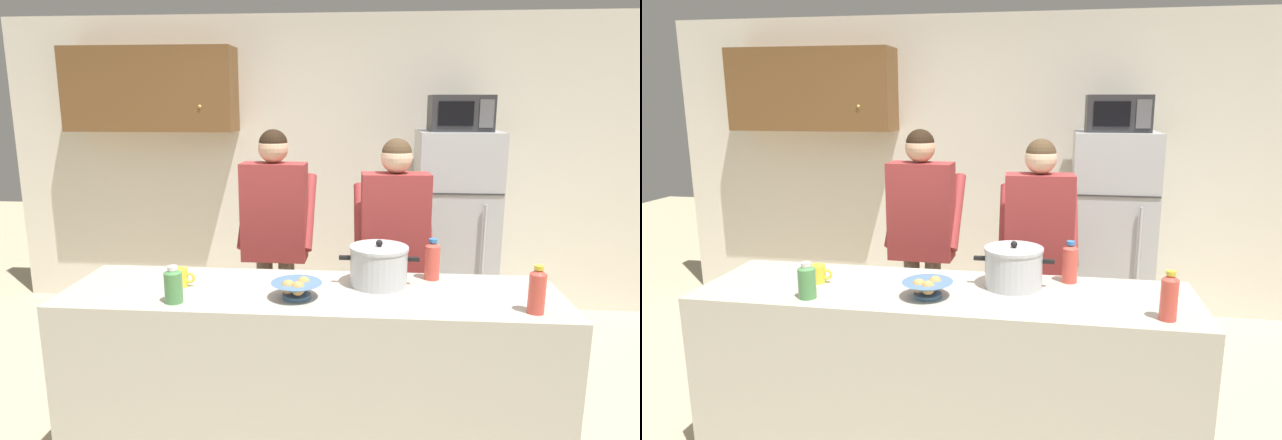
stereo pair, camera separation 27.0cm
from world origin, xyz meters
TOP-DOWN VIEW (x-y plane):
  - back_wall_unit at (-0.26, 2.26)m, footprint 6.00×0.48m
  - kitchen_island at (0.00, 0.00)m, footprint 2.53×0.68m
  - refrigerator at (1.00, 1.85)m, footprint 0.64×0.68m
  - microwave at (1.00, 1.83)m, footprint 0.48×0.37m
  - person_near_pot at (-0.33, 0.89)m, footprint 0.51×0.42m
  - person_by_sink at (0.45, 0.71)m, footprint 0.52×0.43m
  - cooking_pot at (0.35, 0.11)m, footprint 0.42×0.31m
  - coffee_mug at (-0.69, 0.01)m, footprint 0.13×0.09m
  - bread_bowl at (-0.06, -0.12)m, footprint 0.25×0.25m
  - bottle_near_edge at (1.06, -0.21)m, footprint 0.08×0.08m
  - bottle_mid_counter at (-0.64, -0.22)m, footprint 0.09×0.09m
  - bottle_far_corner at (0.64, 0.24)m, footprint 0.08×0.08m

SIDE VIEW (x-z plane):
  - kitchen_island at x=0.00m, z-range 0.00..0.92m
  - refrigerator at x=1.00m, z-range 0.00..1.63m
  - coffee_mug at x=-0.69m, z-range 0.92..1.02m
  - bread_bowl at x=-0.06m, z-range 0.92..1.02m
  - bottle_mid_counter at x=-0.64m, z-range 0.92..1.10m
  - cooking_pot at x=0.35m, z-range 0.90..1.15m
  - person_by_sink at x=0.45m, z-range 0.20..1.86m
  - bottle_far_corner at x=0.64m, z-range 0.92..1.14m
  - bottle_near_edge at x=1.06m, z-range 0.92..1.14m
  - person_near_pot at x=-0.33m, z-range 0.22..1.91m
  - back_wall_unit at x=-0.26m, z-range 0.11..2.71m
  - microwave at x=1.00m, z-range 1.63..1.91m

